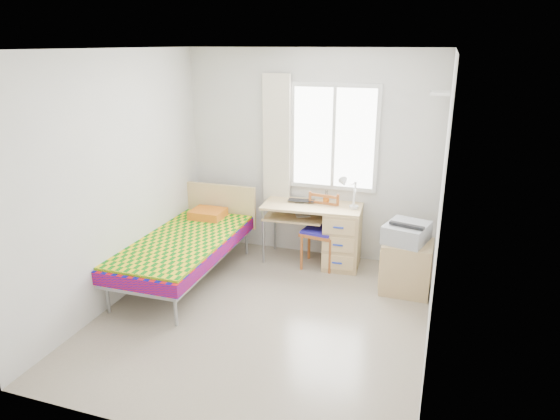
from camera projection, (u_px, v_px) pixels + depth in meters
The scene contains 17 objects.
floor at pixel (263, 316), 5.10m from camera, with size 3.50×3.50×0.00m, color #BCAD93.
ceiling at pixel (260, 49), 4.27m from camera, with size 3.50×3.50×0.00m, color white.
wall_back at pixel (310, 156), 6.26m from camera, with size 3.20×3.20×0.00m, color silver.
wall_left at pixel (117, 180), 5.16m from camera, with size 3.50×3.50×0.00m, color silver.
wall_right at pixel (440, 211), 4.21m from camera, with size 3.50×3.50×0.00m, color silver.
window at pixel (334, 138), 6.07m from camera, with size 1.10×0.04×1.30m.
curtain at pixel (277, 143), 6.27m from camera, with size 0.35×0.05×1.70m, color #F4ECCA.
floating_shelf at pixel (440, 93), 5.23m from camera, with size 0.20×0.32×0.03m, color white.
bed at pixel (187, 243), 5.80m from camera, with size 0.98×2.08×0.90m.
desk at pixel (337, 234), 6.15m from camera, with size 1.24×0.63×0.75m.
chair at pixel (321, 226), 6.13m from camera, with size 0.44×0.44×0.91m.
cabinet at pixel (406, 267), 5.53m from camera, with size 0.54×0.48×0.58m.
printer at pixel (407, 232), 5.44m from camera, with size 0.53×0.58×0.21m.
laptop at pixel (300, 202), 6.20m from camera, with size 0.33×0.21×0.03m, color black.
pen_cup at pixel (326, 200), 6.18m from camera, with size 0.08×0.08×0.09m, color orange.
task_lamp at pixel (348, 189), 5.83m from camera, with size 0.23×0.33×0.43m.
book at pixel (295, 215), 6.28m from camera, with size 0.18×0.24×0.02m, color gray.
Camera 1 is at (1.57, -4.21, 2.65)m, focal length 32.00 mm.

